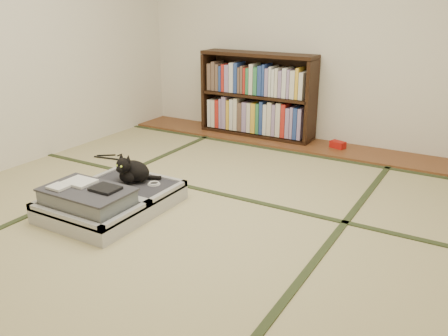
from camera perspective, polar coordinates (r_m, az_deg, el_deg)
The scene contains 10 objects.
floor at distance 3.47m, azimuth -3.65°, elevation -5.43°, with size 4.50×4.50×0.00m, color tan.
wood_strip at distance 5.14m, azimuth 8.88°, elevation 2.93°, with size 4.00×0.50×0.02m, color brown.
red_item at distance 5.02m, azimuth 13.53°, elevation 2.75°, with size 0.15×0.09×0.07m, color #A9130D.
room_shell at distance 3.15m, azimuth -4.26°, elevation 19.45°, with size 4.50×4.50×4.50m.
tatami_borders at distance 3.86m, azimuth 0.44°, elevation -2.69°, with size 4.00×4.50×0.01m.
bookcase at distance 5.31m, azimuth 4.03°, elevation 8.56°, with size 1.30×0.30×0.92m.
suitcase at distance 3.54m, azimuth -13.80°, elevation -3.78°, with size 0.70×0.93×0.27m.
cat at distance 3.70m, azimuth -11.04°, elevation -0.35°, with size 0.31×0.31×0.25m.
cable_coil at distance 3.65m, azimuth -8.42°, elevation -1.89°, with size 0.10×0.10×0.02m.
hanger at distance 4.75m, azimuth -13.25°, elevation 1.22°, with size 0.38×0.20×0.01m.
Camera 1 is at (1.78, -2.59, 1.47)m, focal length 38.00 mm.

